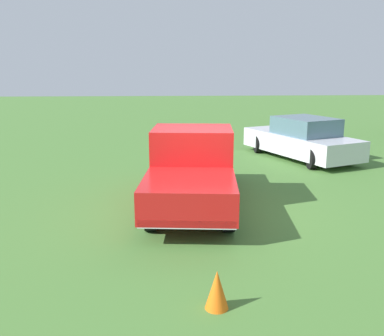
% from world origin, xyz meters
% --- Properties ---
extents(ground_plane, '(80.00, 80.00, 0.00)m').
position_xyz_m(ground_plane, '(0.00, 0.00, 0.00)').
color(ground_plane, '#477533').
extents(pickup_truck, '(5.20, 2.34, 1.80)m').
position_xyz_m(pickup_truck, '(-0.33, -0.36, 0.92)').
color(pickup_truck, black).
rests_on(pickup_truck, ground_plane).
extents(sedan_near, '(4.90, 3.42, 1.48)m').
position_xyz_m(sedan_near, '(-5.28, 3.83, 0.69)').
color(sedan_near, black).
rests_on(sedan_near, ground_plane).
extents(traffic_cone, '(0.32, 0.32, 0.55)m').
position_xyz_m(traffic_cone, '(4.26, -0.31, 0.28)').
color(traffic_cone, orange).
rests_on(traffic_cone, ground_plane).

